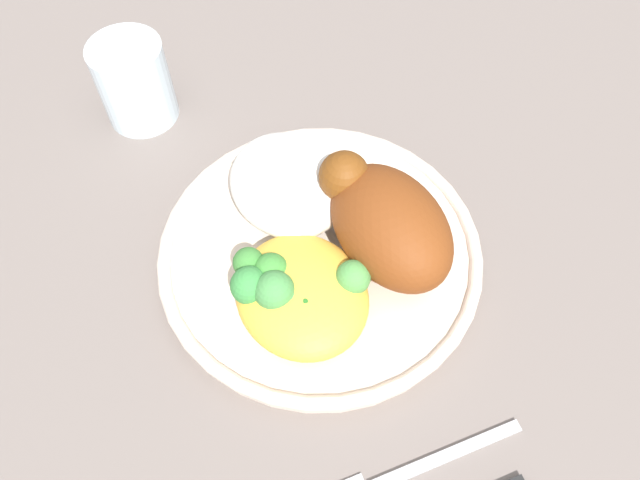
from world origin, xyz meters
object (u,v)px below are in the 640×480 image
Objects in this scene: plate at (320,254)px; roasted_chicken at (386,222)px; rice_pile at (287,184)px; fork at (407,473)px; water_glass at (134,82)px; mac_cheese_with_broccoli at (297,292)px.

roasted_chicken is (-0.02, -0.04, 0.04)m from plate.
rice_pile is at bearing 30.68° from roasted_chicken.
fork is (-0.15, 0.07, -0.05)m from roasted_chicken.
water_glass is at bearing 24.18° from roasted_chicken.
rice_pile is at bearing -23.28° from mac_cheese_with_broccoli.
roasted_chicken is 0.08m from mac_cheese_with_broccoli.
mac_cheese_with_broccoli is 1.34× the size of water_glass.
rice_pile is at bearing -7.19° from fork.
water_glass is (0.39, 0.04, 0.04)m from fork.
roasted_chicken is 1.20× the size of mac_cheese_with_broccoli.
rice_pile is (0.05, 0.00, 0.03)m from plate.
rice_pile is at bearing -158.90° from water_glass.
plate is 0.06m from roasted_chicken.
mac_cheese_with_broccoli is (-0.09, 0.04, -0.00)m from rice_pile.
rice_pile is (0.07, 0.04, -0.01)m from roasted_chicken.
roasted_chicken is 0.09m from rice_pile.
fork is 1.87× the size of water_glass.
plate is 2.43× the size of rice_pile.
mac_cheese_with_broccoli reaches higher than plate.
plate is 2.04× the size of roasted_chicken.
mac_cheese_with_broccoli is at bearing 132.40° from plate.
plate is at bearing -9.66° from fork.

